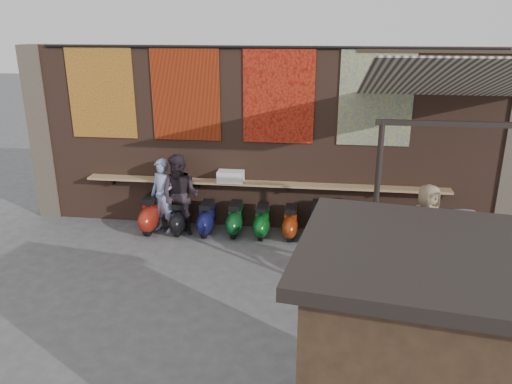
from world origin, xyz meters
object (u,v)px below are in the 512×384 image
scooter_stool_2 (207,219)px  shelf_box (231,176)px  diner_left (163,196)px  scooter_stool_0 (151,214)px  scooter_stool_3 (235,219)px  scooter_stool_6 (319,222)px  scooter_stool_5 (291,223)px  diner_right (180,195)px  scooter_stool_4 (262,221)px  scooter_stool_1 (180,218)px  shopper_navy (415,257)px  shopper_grey (458,267)px  scooter_stool_7 (350,224)px  shopper_tan (426,223)px

scooter_stool_2 → shelf_box: bearing=34.0°
shelf_box → diner_left: diner_left is taller
scooter_stool_0 → scooter_stool_3: scooter_stool_0 is taller
scooter_stool_0 → scooter_stool_6: (3.71, 0.01, 0.00)m
scooter_stool_5 → scooter_stool_6: size_ratio=0.85×
shelf_box → diner_right: bearing=-158.9°
scooter_stool_4 → diner_left: (-2.22, 0.02, 0.48)m
scooter_stool_1 → shopper_navy: bearing=-27.8°
diner_left → shopper_navy: bearing=-4.9°
scooter_stool_3 → shopper_grey: size_ratio=0.40×
scooter_stool_0 → scooter_stool_7: (4.38, 0.07, -0.03)m
scooter_stool_6 → diner_left: size_ratio=0.51×
scooter_stool_0 → scooter_stool_6: scooter_stool_6 is taller
scooter_stool_3 → scooter_stool_5: bearing=-0.9°
scooter_stool_3 → scooter_stool_6: bearing=-1.9°
scooter_stool_7 → diner_left: size_ratio=0.48×
scooter_stool_6 → diner_left: bearing=179.5°
scooter_stool_3 → shopper_tan: size_ratio=0.48×
scooter_stool_4 → shopper_navy: bearing=-41.4°
scooter_stool_4 → scooter_stool_5: (0.62, 0.03, -0.00)m
scooter_stool_1 → diner_left: bearing=174.6°
scooter_stool_0 → scooter_stool_5: (3.11, 0.05, -0.06)m
scooter_stool_7 → shopper_navy: (0.90, -2.50, 0.50)m
scooter_stool_1 → scooter_stool_0: bearing=-179.4°
scooter_stool_2 → shopper_navy: (4.02, -2.44, 0.52)m
scooter_stool_3 → scooter_stool_5: (1.22, -0.02, -0.01)m
scooter_stool_4 → diner_left: 2.27m
scooter_stool_1 → shopper_tan: 5.18m
scooter_stool_5 → shopper_grey: (2.72, -2.89, 0.59)m
scooter_stool_5 → scooter_stool_6: bearing=-3.9°
scooter_stool_0 → scooter_stool_7: 4.38m
scooter_stool_1 → shopper_grey: 5.94m
scooter_stool_2 → diner_left: diner_left is taller
shelf_box → shopper_tan: shopper_tan is taller
diner_right → shopper_grey: shopper_grey is taller
scooter_stool_3 → shopper_grey: (3.94, -2.91, 0.58)m
shelf_box → scooter_stool_7: shelf_box is taller
scooter_stool_6 → shopper_grey: 3.59m
scooter_stool_3 → shopper_navy: bearing=-36.4°
scooter_stool_4 → scooter_stool_3: bearing=175.5°
scooter_stool_2 → shopper_navy: size_ratio=0.43×
scooter_stool_0 → scooter_stool_4: size_ratio=1.16×
shelf_box → scooter_stool_5: shelf_box is taller
scooter_stool_1 → scooter_stool_7: scooter_stool_7 is taller
shopper_navy → shopper_grey: shopper_grey is taller
scooter_stool_0 → scooter_stool_5: bearing=1.0°
scooter_stool_1 → scooter_stool_7: bearing=1.0°
diner_left → scooter_stool_5: bearing=21.6°
scooter_stool_6 → shopper_navy: size_ratio=0.49×
scooter_stool_7 → scooter_stool_3: bearing=180.0°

